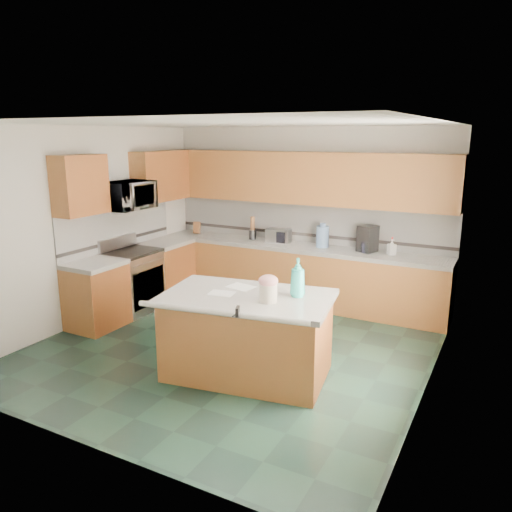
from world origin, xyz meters
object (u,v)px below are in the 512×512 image
Objects in this scene: toaster_oven at (279,236)px; coffee_maker at (368,239)px; treat_jar at (268,293)px; knife_block at (197,228)px; island_base at (247,338)px; island_top at (247,298)px; soap_bottle_island at (298,278)px.

coffee_maker is at bearing -8.02° from toaster_oven.
knife_block is at bearing 143.57° from treat_jar.
island_base is 2.75m from coffee_maker.
knife_block is 0.55× the size of toaster_oven.
island_base is at bearing -81.04° from toaster_oven.
island_base is 0.94× the size of island_top.
island_base is 3.56m from knife_block.
soap_bottle_island is (0.49, 0.20, 0.24)m from island_top.
island_top is at bearing -179.74° from soap_bottle_island.
island_top is 2.71m from toaster_oven.
island_top is (0.00, 0.00, 0.46)m from island_base.
island_top is 3.51m from knife_block.
treat_jar is 0.37m from soap_bottle_island.
island_top is 4.67× the size of coffee_maker.
treat_jar is 0.52× the size of toaster_oven.
soap_bottle_island is 3.73m from knife_block.
island_base is at bearing 0.00° from island_top.
toaster_oven is at bearing 97.24° from soap_bottle_island.
island_base is 0.88m from soap_bottle_island.
toaster_oven is (-0.84, 2.57, 0.14)m from island_top.
island_top is 9.35× the size of treat_jar.
knife_block is at bearing -158.42° from coffee_maker.
toaster_oven is 0.97× the size of coffee_maker.
treat_jar is at bearing -76.02° from toaster_oven.
coffee_maker is at bearing 68.35° from island_base.
treat_jar is at bearing -65.30° from knife_block.
toaster_oven reaches higher than treat_jar.
toaster_oven reaches higher than knife_block.
knife_block is at bearing 123.76° from island_top.
soap_bottle_island reaches higher than knife_block.
treat_jar is 0.47× the size of soap_bottle_island.
island_top is 0.58m from soap_bottle_island.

